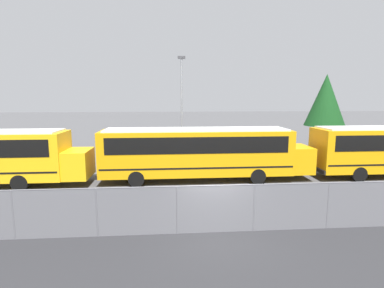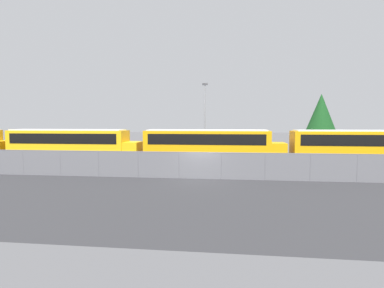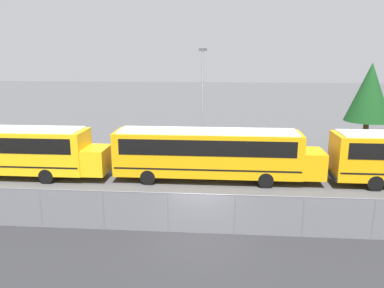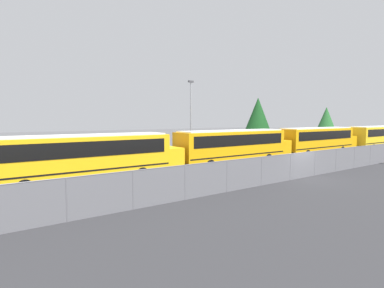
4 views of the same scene
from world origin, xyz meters
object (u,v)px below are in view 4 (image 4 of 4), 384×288
(school_bus_3, at_px, (318,139))
(light_pole, at_px, (191,117))
(tree_0, at_px, (326,119))
(school_bus_4, at_px, (377,135))
(school_bus_2, at_px, (235,144))
(tree_1, at_px, (258,115))
(school_bus_1, at_px, (88,155))

(school_bus_3, relative_size, light_pole, 1.57)
(light_pole, relative_size, tree_0, 1.28)
(school_bus_3, distance_m, school_bus_4, 14.03)
(school_bus_2, distance_m, light_pole, 6.60)
(school_bus_2, xyz_separation_m, school_bus_4, (27.80, -0.66, 0.00))
(school_bus_4, xyz_separation_m, tree_1, (-15.11, 9.43, 3.00))
(school_bus_4, height_order, light_pole, light_pole)
(school_bus_1, height_order, school_bus_2, same)
(school_bus_4, height_order, tree_0, tree_0)
(tree_0, bearing_deg, school_bus_1, -166.68)
(school_bus_2, xyz_separation_m, tree_1, (12.69, 8.77, 3.00))
(school_bus_2, relative_size, school_bus_3, 1.00)
(school_bus_2, bearing_deg, tree_1, 34.66)
(school_bus_2, relative_size, tree_0, 2.01)
(school_bus_3, xyz_separation_m, school_bus_4, (14.01, -0.66, 0.00))
(school_bus_3, bearing_deg, light_pole, 157.92)
(school_bus_2, bearing_deg, school_bus_1, -178.63)
(school_bus_4, bearing_deg, tree_1, 148.02)
(school_bus_1, height_order, tree_0, tree_0)
(school_bus_1, relative_size, light_pole, 1.57)
(school_bus_1, bearing_deg, school_bus_3, 0.69)
(school_bus_1, xyz_separation_m, light_pole, (12.84, 6.30, 2.66))
(school_bus_1, distance_m, school_bus_2, 13.76)
(school_bus_4, distance_m, tree_0, 13.32)
(tree_0, relative_size, tree_1, 0.90)
(school_bus_2, xyz_separation_m, light_pole, (-0.92, 5.97, 2.66))
(school_bus_1, xyz_separation_m, school_bus_4, (41.56, -0.33, 0.00))
(school_bus_1, xyz_separation_m, tree_0, (47.62, 11.28, 2.48))
(tree_0, bearing_deg, light_pole, -171.85)
(school_bus_3, distance_m, tree_0, 23.00)
(school_bus_2, relative_size, tree_1, 1.80)
(school_bus_4, relative_size, light_pole, 1.57)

